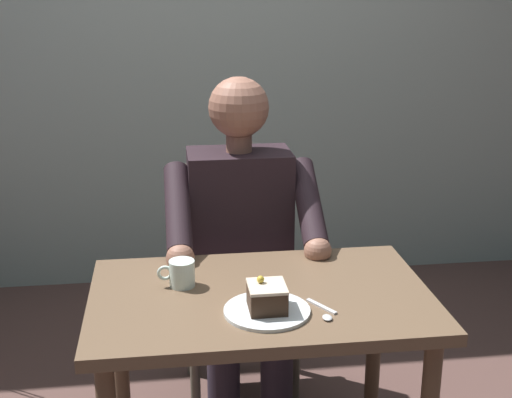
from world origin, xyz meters
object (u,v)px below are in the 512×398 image
object	(u,v)px
cake_slice	(267,297)
dessert_spoon	(325,312)
coffee_cup	(181,273)
chair	(237,273)
dining_table	(261,325)
seated_person	(242,250)

from	to	relation	value
cake_slice	dessert_spoon	xyz separation A→B (m)	(-0.15, 0.03, -0.04)
cake_slice	coffee_cup	bearing A→B (deg)	-42.21
coffee_cup	chair	bearing A→B (deg)	-111.42
dining_table	dessert_spoon	xyz separation A→B (m)	(-0.15, 0.15, 0.10)
chair	coffee_cup	world-z (taller)	chair
cake_slice	coffee_cup	xyz separation A→B (m)	(0.22, -0.20, -0.00)
dining_table	coffee_cup	distance (m)	0.27
dessert_spoon	chair	bearing A→B (deg)	-79.17
chair	dessert_spoon	xyz separation A→B (m)	(-0.15, 0.79, 0.22)
dining_table	cake_slice	world-z (taller)	cake_slice
dining_table	seated_person	bearing A→B (deg)	-90.00
dessert_spoon	seated_person	bearing A→B (deg)	-76.31
dining_table	coffee_cup	size ratio (longest dim) A/B	8.86
dining_table	chair	world-z (taller)	chair
coffee_cup	dessert_spoon	bearing A→B (deg)	148.55
chair	dessert_spoon	size ratio (longest dim) A/B	6.42
cake_slice	dining_table	bearing A→B (deg)	-90.33
dining_table	chair	bearing A→B (deg)	-90.00
chair	cake_slice	bearing A→B (deg)	89.95
seated_person	dining_table	bearing A→B (deg)	90.00
dining_table	chair	xyz separation A→B (m)	(0.00, -0.64, -0.12)
seated_person	cake_slice	size ratio (longest dim) A/B	11.51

